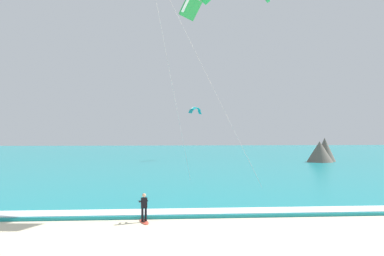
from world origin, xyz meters
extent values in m
cube|color=teal|center=(0.00, 71.77, 0.10)|extent=(200.00, 120.00, 0.20)
cube|color=white|center=(0.00, 12.77, 0.22)|extent=(200.00, 1.61, 0.04)
ellipsoid|color=#E04C38|center=(-1.79, 11.16, 0.03)|extent=(0.86, 1.47, 0.05)
cube|color=black|center=(-1.79, 11.40, 0.07)|extent=(0.17, 0.11, 0.04)
cube|color=black|center=(-1.79, 10.92, 0.07)|extent=(0.17, 0.11, 0.04)
cylinder|color=black|center=(-1.88, 11.13, 0.42)|extent=(0.14, 0.14, 0.84)
cylinder|color=black|center=(-1.69, 11.19, 0.42)|extent=(0.14, 0.14, 0.84)
cube|color=black|center=(-1.79, 11.16, 1.14)|extent=(0.39, 0.30, 0.60)
sphere|color=tan|center=(-1.79, 11.16, 1.58)|extent=(0.22, 0.22, 0.22)
cylinder|color=black|center=(-2.01, 11.26, 1.19)|extent=(0.24, 0.51, 0.22)
cylinder|color=black|center=(-1.67, 11.37, 1.19)|extent=(0.24, 0.51, 0.22)
cylinder|color=black|center=(-1.91, 11.52, 1.19)|extent=(0.53, 0.21, 0.04)
cube|color=#3F3F42|center=(-1.83, 11.28, 0.92)|extent=(0.14, 0.11, 0.10)
cube|color=green|center=(1.47, 20.20, 16.16)|extent=(2.10, 1.59, 1.92)
cube|color=white|center=(1.09, 19.75, 16.48)|extent=(1.00, 0.88, 1.54)
cylinder|color=#B2B2B7|center=(2.45, 13.70, 8.68)|extent=(8.27, 4.39, 14.98)
cylinder|color=#B2B2B7|center=(-0.10, 15.86, 8.68)|extent=(3.17, 8.70, 14.97)
cube|color=teal|center=(3.52, 54.10, 9.39)|extent=(0.93, 0.73, 0.85)
cube|color=white|center=(3.29, 54.27, 9.51)|extent=(0.39, 0.47, 0.71)
cube|color=teal|center=(4.06, 54.54, 9.95)|extent=(1.02, 0.97, 0.65)
cube|color=white|center=(3.83, 54.71, 10.07)|extent=(0.52, 0.65, 0.46)
cube|color=teal|center=(4.63, 55.20, 10.16)|extent=(1.05, 1.08, 0.30)
cube|color=white|center=(4.40, 55.37, 10.28)|extent=(0.58, 0.71, 0.10)
cube|color=teal|center=(5.10, 55.93, 9.95)|extent=(0.96, 1.07, 0.65)
cube|color=white|center=(4.88, 56.10, 10.07)|extent=(0.53, 0.65, 0.46)
cube|color=teal|center=(5.38, 56.57, 9.39)|extent=(0.79, 0.95, 0.85)
cube|color=white|center=(5.15, 56.74, 9.51)|extent=(0.39, 0.48, 0.71)
cone|color=#665B51|center=(26.07, 49.05, 1.93)|extent=(4.68, 4.68, 3.85)
cone|color=#665B51|center=(27.54, 50.22, 2.23)|extent=(3.88, 3.88, 4.46)
camera|label=1|loc=(-0.21, -8.83, 5.23)|focal=31.42mm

